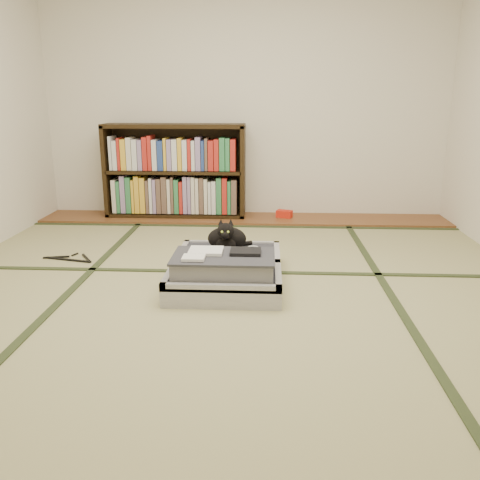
{
  "coord_description": "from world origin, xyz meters",
  "views": [
    {
      "loc": [
        0.23,
        -2.94,
        1.18
      ],
      "look_at": [
        0.05,
        0.35,
        0.25
      ],
      "focal_mm": 38.0,
      "sensor_mm": 36.0,
      "label": 1
    }
  ],
  "objects": [
    {
      "name": "bookcase",
      "position": [
        -0.69,
        2.07,
        0.45
      ],
      "size": [
        1.39,
        0.32,
        0.92
      ],
      "color": "black",
      "rests_on": "wood_strip"
    },
    {
      "name": "tatami_borders",
      "position": [
        0.0,
        0.49,
        0.0
      ],
      "size": [
        4.0,
        4.5,
        0.01
      ],
      "color": "#2D381E",
      "rests_on": "ground"
    },
    {
      "name": "room_shell",
      "position": [
        0.0,
        0.0,
        1.46
      ],
      "size": [
        4.5,
        4.5,
        4.5
      ],
      "color": "white",
      "rests_on": "ground"
    },
    {
      "name": "floor",
      "position": [
        0.0,
        0.0,
        0.0
      ],
      "size": [
        4.5,
        4.5,
        0.0
      ],
      "primitive_type": "plane",
      "color": "tan",
      "rests_on": "ground"
    },
    {
      "name": "suitcase",
      "position": [
        -0.03,
        0.17,
        0.1
      ],
      "size": [
        0.7,
        0.94,
        0.28
      ],
      "color": "#B4B4B9",
      "rests_on": "floor"
    },
    {
      "name": "cat",
      "position": [
        -0.05,
        0.47,
        0.23
      ],
      "size": [
        0.31,
        0.31,
        0.25
      ],
      "color": "black",
      "rests_on": "suitcase"
    },
    {
      "name": "cable_coil",
      "position": [
        0.13,
        0.51,
        0.15
      ],
      "size": [
        0.1,
        0.1,
        0.02
      ],
      "color": "white",
      "rests_on": "suitcase"
    },
    {
      "name": "red_item",
      "position": [
        0.4,
        2.03,
        0.06
      ],
      "size": [
        0.17,
        0.14,
        0.07
      ],
      "primitive_type": "cube",
      "rotation": [
        0.0,
        0.0,
        -0.36
      ],
      "color": "red",
      "rests_on": "wood_strip"
    },
    {
      "name": "hanger",
      "position": [
        -1.25,
        0.63,
        0.01
      ],
      "size": [
        0.4,
        0.22,
        0.01
      ],
      "color": "black",
      "rests_on": "floor"
    },
    {
      "name": "wood_strip",
      "position": [
        0.0,
        2.0,
        0.01
      ],
      "size": [
        4.0,
        0.5,
        0.02
      ],
      "primitive_type": "cube",
      "color": "brown",
      "rests_on": "ground"
    }
  ]
}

